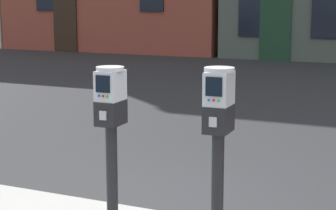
% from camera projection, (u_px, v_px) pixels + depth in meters
% --- Properties ---
extents(parking_meter_near_kerb, '(0.22, 0.26, 1.27)m').
position_uv_depth(parking_meter_near_kerb, '(111.00, 117.00, 4.48)').
color(parking_meter_near_kerb, black).
rests_on(parking_meter_near_kerb, sidewalk_slab).
extents(parking_meter_twin_adjacent, '(0.22, 0.26, 1.31)m').
position_uv_depth(parking_meter_twin_adjacent, '(218.00, 124.00, 4.12)').
color(parking_meter_twin_adjacent, black).
rests_on(parking_meter_twin_adjacent, sidewalk_slab).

